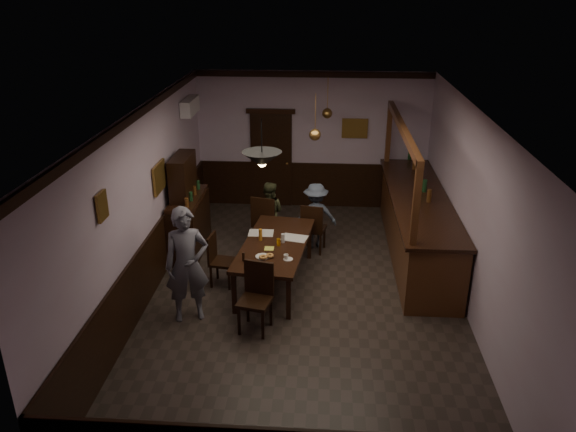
# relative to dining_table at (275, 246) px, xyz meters

# --- Properties ---
(room) EXTENTS (5.01, 8.01, 3.01)m
(room) POSITION_rel_dining_table_xyz_m (0.50, -0.40, 0.81)
(room) COLOR #2D2621
(room) RESTS_ON ground
(dining_table) EXTENTS (1.26, 2.30, 0.75)m
(dining_table) POSITION_rel_dining_table_xyz_m (0.00, 0.00, 0.00)
(dining_table) COLOR black
(dining_table) RESTS_ON ground
(chair_far_left) EXTENTS (0.56, 0.56, 1.07)m
(chair_far_left) POSITION_rel_dining_table_xyz_m (-0.31, 1.31, -0.10)
(chair_far_left) COLOR black
(chair_far_left) RESTS_ON ground
(chair_far_right) EXTENTS (0.50, 0.50, 0.96)m
(chair_far_right) POSITION_rel_dining_table_xyz_m (0.59, 1.21, -0.16)
(chair_far_right) COLOR black
(chair_far_right) RESTS_ON ground
(chair_near) EXTENTS (0.53, 0.53, 1.03)m
(chair_near) POSITION_rel_dining_table_xyz_m (-0.15, -1.31, -0.12)
(chair_near) COLOR black
(chair_near) RESTS_ON ground
(chair_side) EXTENTS (0.44, 0.44, 0.89)m
(chair_side) POSITION_rel_dining_table_xyz_m (-0.94, -0.09, -0.20)
(chair_side) COLOR black
(chair_side) RESTS_ON ground
(person_standing) EXTENTS (0.75, 0.62, 1.78)m
(person_standing) POSITION_rel_dining_table_xyz_m (-1.19, -1.12, 0.20)
(person_standing) COLOR slate
(person_standing) RESTS_ON ground
(person_seated_left) EXTENTS (0.67, 0.56, 1.23)m
(person_seated_left) POSITION_rel_dining_table_xyz_m (-0.26, 1.59, -0.07)
(person_seated_left) COLOR #494E2E
(person_seated_left) RESTS_ON ground
(person_seated_right) EXTENTS (0.88, 0.60, 1.26)m
(person_seated_right) POSITION_rel_dining_table_xyz_m (0.63, 1.48, -0.05)
(person_seated_right) COLOR slate
(person_seated_right) RESTS_ON ground
(newspaper_left) EXTENTS (0.43, 0.31, 0.01)m
(newspaper_left) POSITION_rel_dining_table_xyz_m (-0.27, 0.36, 0.07)
(newspaper_left) COLOR silver
(newspaper_left) RESTS_ON dining_table
(newspaper_right) EXTENTS (0.48, 0.39, 0.01)m
(newspaper_right) POSITION_rel_dining_table_xyz_m (0.31, 0.20, 0.07)
(newspaper_right) COLOR silver
(newspaper_right) RESTS_ON dining_table
(napkin) EXTENTS (0.17, 0.17, 0.00)m
(napkin) POSITION_rel_dining_table_xyz_m (-0.08, -0.22, 0.07)
(napkin) COLOR #D9DC51
(napkin) RESTS_ON dining_table
(saucer) EXTENTS (0.15, 0.15, 0.01)m
(saucer) POSITION_rel_dining_table_xyz_m (0.25, -0.58, 0.07)
(saucer) COLOR white
(saucer) RESTS_ON dining_table
(coffee_cup) EXTENTS (0.09, 0.09, 0.07)m
(coffee_cup) POSITION_rel_dining_table_xyz_m (0.22, -0.58, 0.11)
(coffee_cup) COLOR white
(coffee_cup) RESTS_ON saucer
(pastry_plate) EXTENTS (0.22, 0.22, 0.01)m
(pastry_plate) POSITION_rel_dining_table_xyz_m (-0.15, -0.52, 0.07)
(pastry_plate) COLOR white
(pastry_plate) RESTS_ON dining_table
(pastry_ring_a) EXTENTS (0.13, 0.13, 0.04)m
(pastry_ring_a) POSITION_rel_dining_table_xyz_m (-0.13, -0.59, 0.10)
(pastry_ring_a) COLOR #C68C47
(pastry_ring_a) RESTS_ON pastry_plate
(pastry_ring_b) EXTENTS (0.13, 0.13, 0.04)m
(pastry_ring_b) POSITION_rel_dining_table_xyz_m (-0.04, -0.53, 0.10)
(pastry_ring_b) COLOR #C68C47
(pastry_ring_b) RESTS_ON pastry_plate
(soda_can) EXTENTS (0.07, 0.07, 0.12)m
(soda_can) POSITION_rel_dining_table_xyz_m (0.07, -0.09, 0.12)
(soda_can) COLOR #FFA015
(soda_can) RESTS_ON dining_table
(beer_glass) EXTENTS (0.06, 0.06, 0.20)m
(beer_glass) POSITION_rel_dining_table_xyz_m (-0.25, 0.09, 0.16)
(beer_glass) COLOR #BF721E
(beer_glass) RESTS_ON dining_table
(water_glass) EXTENTS (0.06, 0.06, 0.15)m
(water_glass) POSITION_rel_dining_table_xyz_m (0.13, 0.03, 0.14)
(water_glass) COLOR silver
(water_glass) RESTS_ON dining_table
(pepper_mill) EXTENTS (0.04, 0.04, 0.14)m
(pepper_mill) POSITION_rel_dining_table_xyz_m (-0.43, -0.67, 0.13)
(pepper_mill) COLOR black
(pepper_mill) RESTS_ON dining_table
(sideboard) EXTENTS (0.50, 1.41, 1.87)m
(sideboard) POSITION_rel_dining_table_xyz_m (-1.71, 1.09, 0.06)
(sideboard) COLOR black
(sideboard) RESTS_ON ground
(bar_counter) EXTENTS (1.02, 4.37, 2.45)m
(bar_counter) POSITION_rel_dining_table_xyz_m (2.49, 1.26, -0.07)
(bar_counter) COLOR #4F2415
(bar_counter) RESTS_ON ground
(door_back) EXTENTS (0.90, 0.06, 2.10)m
(door_back) POSITION_rel_dining_table_xyz_m (-0.40, 3.55, 0.36)
(door_back) COLOR black
(door_back) RESTS_ON ground
(ac_unit) EXTENTS (0.20, 0.85, 0.30)m
(ac_unit) POSITION_rel_dining_table_xyz_m (-1.88, 2.50, 1.76)
(ac_unit) COLOR white
(ac_unit) RESTS_ON ground
(picture_left_small) EXTENTS (0.04, 0.28, 0.36)m
(picture_left_small) POSITION_rel_dining_table_xyz_m (-1.96, -2.00, 1.46)
(picture_left_small) COLOR olive
(picture_left_small) RESTS_ON ground
(picture_left_large) EXTENTS (0.04, 0.62, 0.48)m
(picture_left_large) POSITION_rel_dining_table_xyz_m (-1.96, 0.40, 1.01)
(picture_left_large) COLOR olive
(picture_left_large) RESTS_ON ground
(picture_back) EXTENTS (0.55, 0.04, 0.42)m
(picture_back) POSITION_rel_dining_table_xyz_m (1.40, 3.56, 1.11)
(picture_back) COLOR olive
(picture_back) RESTS_ON ground
(pendant_iron) EXTENTS (0.56, 0.56, 0.69)m
(pendant_iron) POSITION_rel_dining_table_xyz_m (-0.10, -0.79, 1.74)
(pendant_iron) COLOR black
(pendant_iron) RESTS_ON ground
(pendant_brass_mid) EXTENTS (0.20, 0.20, 0.81)m
(pendant_brass_mid) POSITION_rel_dining_table_xyz_m (0.60, 1.07, 1.61)
(pendant_brass_mid) COLOR #BF8C3F
(pendant_brass_mid) RESTS_ON ground
(pendant_brass_far) EXTENTS (0.20, 0.20, 0.81)m
(pendant_brass_far) POSITION_rel_dining_table_xyz_m (0.80, 2.73, 1.61)
(pendant_brass_far) COLOR #BF8C3F
(pendant_brass_far) RESTS_ON ground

